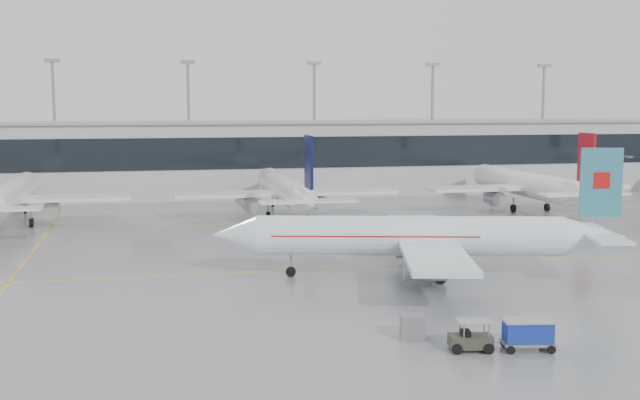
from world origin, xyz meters
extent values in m
plane|color=gray|center=(0.00, 0.00, 0.00)|extent=(320.00, 320.00, 0.00)
cube|color=gold|center=(0.00, 0.00, 0.01)|extent=(120.00, 0.25, 0.01)
cube|color=gold|center=(0.00, 30.00, 0.01)|extent=(120.00, 0.25, 0.01)
cube|color=gold|center=(-30.00, 15.00, 0.01)|extent=(0.25, 60.00, 0.01)
cube|color=#A9A9AD|center=(0.00, 62.00, 6.00)|extent=(180.00, 15.00, 12.00)
cube|color=black|center=(0.00, 54.45, 7.50)|extent=(180.00, 0.20, 5.00)
cube|color=gray|center=(0.00, 62.00, 12.20)|extent=(182.00, 16.00, 0.40)
cylinder|color=gray|center=(-33.00, 68.00, 11.00)|extent=(0.50, 0.50, 22.00)
cube|color=gray|center=(-33.00, 68.00, 22.30)|extent=(2.40, 1.00, 0.60)
cylinder|color=gray|center=(-11.00, 68.00, 11.00)|extent=(0.50, 0.50, 22.00)
cube|color=gray|center=(-11.00, 68.00, 22.30)|extent=(2.40, 1.00, 0.60)
cylinder|color=gray|center=(11.00, 68.00, 11.00)|extent=(0.50, 0.50, 22.00)
cube|color=gray|center=(11.00, 68.00, 22.30)|extent=(2.40, 1.00, 0.60)
cylinder|color=gray|center=(33.00, 68.00, 11.00)|extent=(0.50, 0.50, 22.00)
cube|color=gray|center=(33.00, 68.00, 22.30)|extent=(2.40, 1.00, 0.60)
cylinder|color=gray|center=(55.00, 68.00, 11.00)|extent=(0.50, 0.50, 22.00)
cube|color=gray|center=(55.00, 68.00, 22.30)|extent=(2.40, 1.00, 0.60)
cylinder|color=white|center=(4.35, -5.04, 3.73)|extent=(26.95, 9.71, 3.52)
cone|color=white|center=(-10.66, -1.43, 3.73)|extent=(4.71, 4.36, 3.52)
cone|color=white|center=(20.14, -8.83, 3.73)|extent=(6.27, 4.74, 3.52)
cube|color=white|center=(5.81, -5.39, 3.33)|extent=(11.66, 29.47, 0.45)
cube|color=white|center=(20.33, -8.88, 4.03)|extent=(5.34, 11.54, 0.25)
cube|color=teal|center=(20.52, -8.92, 8.50)|extent=(3.58, 1.18, 6.01)
cylinder|color=#98989F|center=(4.20, -9.94, 1.83)|extent=(3.99, 2.88, 2.10)
cylinder|color=#98989F|center=(6.44, -0.60, 1.83)|extent=(3.99, 2.88, 2.10)
cylinder|color=gray|center=(-5.80, -2.60, 1.21)|extent=(0.20, 0.20, 1.52)
cylinder|color=black|center=(-5.80, -2.60, 0.45)|extent=(0.95, 0.50, 0.90)
cylinder|color=gray|center=(6.17, -8.15, 1.31)|extent=(0.24, 0.24, 1.52)
cylinder|color=black|center=(6.17, -8.15, 0.55)|extent=(1.17, 0.69, 1.10)
cylinder|color=gray|center=(7.39, -3.09, 1.31)|extent=(0.24, 0.24, 1.52)
cylinder|color=black|center=(7.39, -3.09, 0.55)|extent=(1.17, 0.69, 1.10)
cube|color=#B70F0F|center=(20.52, -8.92, 8.69)|extent=(1.47, 0.76, 1.40)
cube|color=#B70F0F|center=(1.43, -4.33, 3.93)|extent=(18.33, 7.67, 0.12)
cylinder|color=white|center=(-35.00, 35.00, 3.80)|extent=(3.59, 27.36, 3.59)
cone|color=white|center=(-35.00, 50.68, 3.80)|extent=(3.59, 4.00, 3.59)
cube|color=white|center=(-35.00, 33.50, 3.40)|extent=(29.64, 5.00, 0.45)
cylinder|color=#98989F|center=(-30.20, 34.00, 1.90)|extent=(2.10, 3.60, 2.10)
cylinder|color=gray|center=(-35.00, 45.68, 1.23)|extent=(0.20, 0.20, 1.56)
cylinder|color=black|center=(-35.00, 45.68, 0.45)|extent=(0.30, 0.90, 0.90)
cylinder|color=gray|center=(-32.40, 32.50, 1.33)|extent=(0.24, 0.24, 1.56)
cylinder|color=black|center=(-32.40, 32.50, 0.55)|extent=(0.45, 1.10, 1.10)
cylinder|color=white|center=(0.00, 35.00, 3.80)|extent=(3.59, 27.36, 3.59)
cone|color=white|center=(0.00, 50.68, 3.80)|extent=(3.59, 4.00, 3.59)
cone|color=white|center=(0.00, 18.52, 3.80)|extent=(3.59, 5.60, 3.59)
cube|color=white|center=(0.00, 33.50, 3.40)|extent=(29.64, 5.00, 0.45)
cube|color=white|center=(0.00, 18.32, 4.10)|extent=(11.40, 2.80, 0.25)
cube|color=#090E33|center=(0.00, 18.12, 8.66)|extent=(0.35, 3.60, 6.12)
cylinder|color=#98989F|center=(-4.80, 34.00, 1.90)|extent=(2.10, 3.60, 2.10)
cylinder|color=#98989F|center=(4.80, 34.00, 1.90)|extent=(2.10, 3.60, 2.10)
cylinder|color=gray|center=(0.00, 45.68, 1.23)|extent=(0.20, 0.20, 1.56)
cylinder|color=black|center=(0.00, 45.68, 0.45)|extent=(0.30, 0.90, 0.90)
cylinder|color=gray|center=(-2.60, 32.50, 1.33)|extent=(0.24, 0.24, 1.56)
cylinder|color=black|center=(-2.60, 32.50, 0.55)|extent=(0.45, 1.10, 1.10)
cylinder|color=gray|center=(2.60, 32.50, 1.33)|extent=(0.24, 0.24, 1.56)
cylinder|color=black|center=(2.60, 32.50, 0.55)|extent=(0.45, 1.10, 1.10)
cylinder|color=white|center=(35.00, 35.00, 3.80)|extent=(3.59, 27.36, 3.59)
cone|color=white|center=(35.00, 50.68, 3.80)|extent=(3.59, 4.00, 3.59)
cone|color=white|center=(35.00, 18.52, 3.80)|extent=(3.59, 5.60, 3.59)
cube|color=white|center=(35.00, 33.50, 3.40)|extent=(29.64, 5.00, 0.45)
cube|color=white|center=(35.00, 18.32, 4.10)|extent=(11.40, 2.80, 0.25)
cube|color=maroon|center=(35.00, 18.12, 8.66)|extent=(0.35, 3.60, 6.12)
cylinder|color=#98989F|center=(30.20, 34.00, 1.90)|extent=(2.10, 3.60, 2.10)
cylinder|color=#98989F|center=(39.80, 34.00, 1.90)|extent=(2.10, 3.60, 2.10)
cylinder|color=gray|center=(35.00, 45.68, 1.23)|extent=(0.20, 0.20, 1.56)
cylinder|color=black|center=(35.00, 45.68, 0.45)|extent=(0.30, 0.90, 0.90)
cylinder|color=gray|center=(32.40, 32.50, 1.33)|extent=(0.24, 0.24, 1.56)
cylinder|color=black|center=(32.40, 32.50, 0.55)|extent=(0.45, 1.10, 1.10)
cylinder|color=gray|center=(37.60, 32.50, 1.33)|extent=(0.24, 0.24, 1.56)
cylinder|color=black|center=(37.60, 32.50, 0.55)|extent=(0.45, 1.10, 1.10)
cube|color=#31352A|center=(1.42, -26.11, 0.61)|extent=(2.86, 1.87, 0.77)
cube|color=gray|center=(1.64, -26.15, 1.90)|extent=(2.31, 1.78, 0.07)
cube|color=black|center=(1.10, -26.05, 1.10)|extent=(0.70, 0.96, 0.44)
cylinder|color=gray|center=(3.37, -26.46, 0.55)|extent=(1.32, 0.32, 0.09)
cylinder|color=gray|center=(0.77, -26.61, 1.38)|extent=(0.09, 0.09, 0.99)
cylinder|color=gray|center=(0.98, -25.42, 1.38)|extent=(0.09, 0.09, 0.99)
cylinder|color=gray|center=(2.29, -26.88, 1.38)|extent=(0.09, 0.09, 0.99)
cylinder|color=gray|center=(2.50, -25.69, 1.38)|extent=(0.09, 0.09, 0.99)
cylinder|color=black|center=(0.32, -26.64, 0.33)|extent=(0.69, 0.33, 0.66)
cylinder|color=black|center=(0.57, -25.23, 0.33)|extent=(0.69, 0.33, 0.66)
cylinder|color=black|center=(2.27, -26.99, 0.33)|extent=(0.69, 0.33, 0.66)
cylinder|color=black|center=(2.52, -25.58, 0.33)|extent=(0.69, 0.33, 0.66)
cube|color=gray|center=(4.97, -26.74, 0.47)|extent=(3.38, 2.11, 0.19)
cube|color=#132A9A|center=(4.97, -26.74, 1.21)|extent=(3.16, 1.97, 1.26)
cube|color=gray|center=(4.97, -26.74, 1.89)|extent=(3.40, 2.21, 0.11)
cylinder|color=black|center=(3.58, -27.30, 0.26)|extent=(0.55, 0.28, 0.53)
cylinder|color=black|center=(3.86, -25.74, 0.26)|extent=(0.55, 0.28, 0.53)
cylinder|color=black|center=(6.07, -27.74, 0.26)|extent=(0.55, 0.28, 0.53)
cylinder|color=black|center=(6.35, -26.19, 0.26)|extent=(0.55, 0.28, 0.53)
cube|color=slate|center=(-1.27, -22.83, 0.78)|extent=(1.83, 1.75, 1.56)
camera|label=1|loc=(-17.96, -71.56, 15.38)|focal=45.00mm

